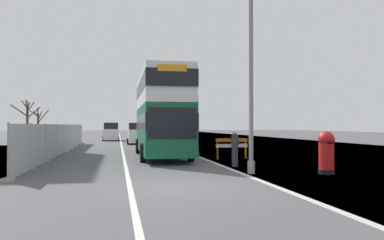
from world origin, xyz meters
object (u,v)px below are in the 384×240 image
object	(u,v)px
double_decker_bus	(161,113)
lamppost_foreground	(251,74)
car_oncoming_near	(137,134)
car_receding_mid	(111,132)
red_pillar_postbox	(326,150)
roadworks_barrier	(232,146)
pedestrian_at_kerb	(235,148)

from	to	relation	value
double_decker_bus	lamppost_foreground	xyz separation A→B (m)	(2.62, -8.90, 1.30)
double_decker_bus	car_oncoming_near	distance (m)	16.41
lamppost_foreground	car_receding_mid	bearing A→B (deg)	99.83
car_oncoming_near	double_decker_bus	bearing A→B (deg)	-87.76
double_decker_bus	lamppost_foreground	size ratio (longest dim) A/B	1.32
double_decker_bus	lamppost_foreground	bearing A→B (deg)	-73.59
lamppost_foreground	car_receding_mid	distance (m)	35.41
red_pillar_postbox	car_oncoming_near	distance (m)	26.59
roadworks_barrier	red_pillar_postbox	bearing A→B (deg)	-76.30
car_oncoming_near	pedestrian_at_kerb	size ratio (longest dim) A/B	2.38
roadworks_barrier	car_oncoming_near	bearing A→B (deg)	103.25
lamppost_foreground	car_receding_mid	world-z (taller)	lamppost_foreground
lamppost_foreground	red_pillar_postbox	xyz separation A→B (m)	(2.89, -0.65, -3.03)
pedestrian_at_kerb	car_receding_mid	bearing A→B (deg)	100.86
double_decker_bus	car_receding_mid	world-z (taller)	double_decker_bus
pedestrian_at_kerb	roadworks_barrier	bearing A→B (deg)	75.16
car_receding_mid	roadworks_barrier	bearing A→B (deg)	-75.76
red_pillar_postbox	car_receding_mid	bearing A→B (deg)	104.13
lamppost_foreground	roadworks_barrier	xyz separation A→B (m)	(1.16, 6.45, -3.20)
car_receding_mid	lamppost_foreground	bearing A→B (deg)	-80.17
lamppost_foreground	roadworks_barrier	world-z (taller)	lamppost_foreground
red_pillar_postbox	roadworks_barrier	world-z (taller)	red_pillar_postbox
double_decker_bus	car_oncoming_near	bearing A→B (deg)	92.24
red_pillar_postbox	car_oncoming_near	world-z (taller)	car_oncoming_near
car_oncoming_near	car_receding_mid	size ratio (longest dim) A/B	1.02
lamppost_foreground	red_pillar_postbox	bearing A→B (deg)	-12.76
double_decker_bus	red_pillar_postbox	size ratio (longest dim) A/B	6.53
double_decker_bus	car_receding_mid	size ratio (longest dim) A/B	2.83
double_decker_bus	roadworks_barrier	bearing A→B (deg)	-32.94
car_receding_mid	double_decker_bus	bearing A→B (deg)	-82.50
double_decker_bus	red_pillar_postbox	distance (m)	11.16
roadworks_barrier	pedestrian_at_kerb	xyz separation A→B (m)	(-1.02, -3.84, 0.08)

